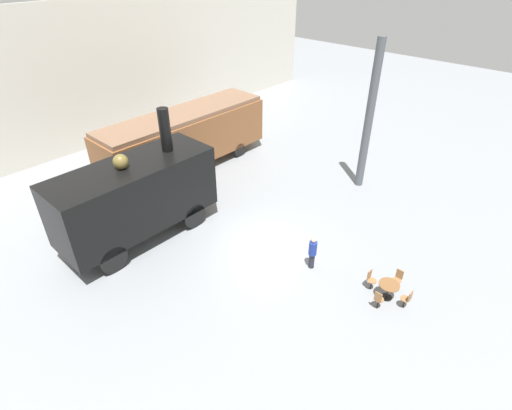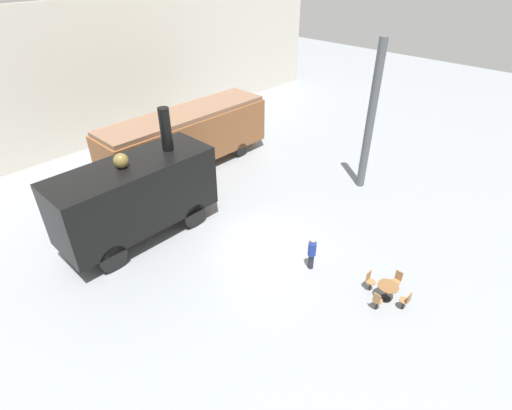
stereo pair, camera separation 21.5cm
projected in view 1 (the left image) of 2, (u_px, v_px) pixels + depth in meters
ground_plane at (264, 247)px, 18.18m from camera, size 80.00×80.00×0.00m
backdrop_wall at (74, 81)px, 24.69m from camera, size 44.00×0.15×9.00m
passenger_coach_wooden at (185, 136)px, 23.69m from camera, size 10.68×2.80×3.49m
steam_locomotive at (136, 195)px, 17.67m from camera, size 7.21×2.66×5.72m
cafe_table_near at (389, 288)px, 15.31m from camera, size 0.80×0.80×0.70m
cafe_chair_0 at (378, 299)px, 14.86m from camera, size 0.36×0.36×0.87m
cafe_chair_1 at (407, 298)px, 14.88m from camera, size 0.36×0.36×0.87m
cafe_chair_2 at (398, 278)px, 15.80m from camera, size 0.36×0.36×0.87m
cafe_chair_3 at (371, 278)px, 15.77m from camera, size 0.36×0.36×0.87m
visitor_person at (312, 252)px, 16.63m from camera, size 0.34×0.34×1.55m
support_pillar at (369, 118)px, 20.80m from camera, size 0.44×0.44×8.00m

